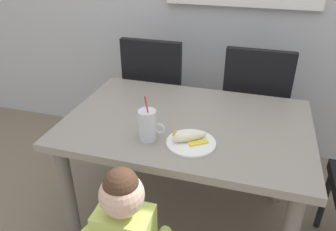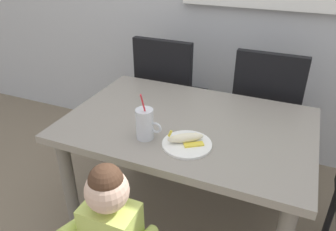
% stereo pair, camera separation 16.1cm
% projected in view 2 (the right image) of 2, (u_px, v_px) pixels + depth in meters
% --- Properties ---
extents(ground_plane, '(24.00, 24.00, 0.00)m').
position_uv_depth(ground_plane, '(185.00, 220.00, 2.03)').
color(ground_plane, '#7A6B56').
extents(dining_table, '(1.26, 0.85, 0.71)m').
position_uv_depth(dining_table, '(188.00, 138.00, 1.73)').
color(dining_table, gray).
rests_on(dining_table, ground).
extents(dining_chair_left, '(0.44, 0.44, 0.96)m').
position_uv_depth(dining_chair_left, '(169.00, 91.00, 2.42)').
color(dining_chair_left, black).
rests_on(dining_chair_left, ground).
extents(dining_chair_right, '(0.44, 0.45, 0.96)m').
position_uv_depth(dining_chair_right, '(266.00, 109.00, 2.17)').
color(dining_chair_right, black).
rests_on(dining_chair_right, ground).
extents(toddler_standing, '(0.33, 0.24, 0.84)m').
position_uv_depth(toddler_standing, '(111.00, 229.00, 1.30)').
color(toddler_standing, '#3F4760').
rests_on(toddler_standing, ground).
extents(milk_cup, '(0.13, 0.09, 0.25)m').
position_uv_depth(milk_cup, '(145.00, 126.00, 1.51)').
color(milk_cup, silver).
rests_on(milk_cup, dining_table).
extents(snack_plate, '(0.23, 0.23, 0.01)m').
position_uv_depth(snack_plate, '(187.00, 144.00, 1.49)').
color(snack_plate, white).
rests_on(snack_plate, dining_table).
extents(peeled_banana, '(0.17, 0.15, 0.07)m').
position_uv_depth(peeled_banana, '(186.00, 138.00, 1.49)').
color(peeled_banana, '#F4EAC6').
rests_on(peeled_banana, snack_plate).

